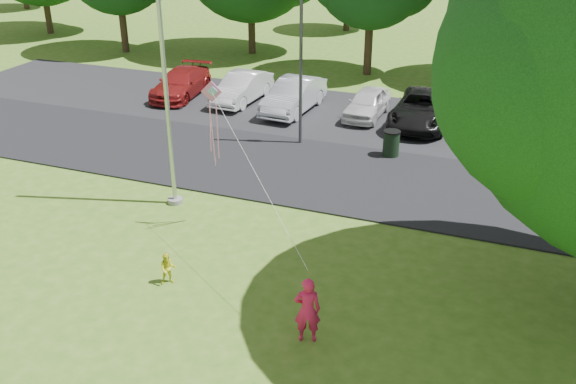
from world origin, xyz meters
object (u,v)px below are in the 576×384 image
(street_lamp, at_px, (308,48))
(trash_can, at_px, (391,144))
(woman, at_px, (307,310))
(child_yellow, at_px, (168,269))
(kite, at_px, (214,109))
(flagpole, at_px, (165,81))

(street_lamp, distance_m, trash_can, 4.89)
(woman, distance_m, child_yellow, 4.32)
(kite, bearing_deg, woman, -59.79)
(kite, bearing_deg, street_lamp, 73.08)
(trash_can, height_order, woman, woman)
(street_lamp, height_order, woman, street_lamp)
(flagpole, height_order, woman, flagpole)
(flagpole, xyz_separation_m, kite, (2.16, -1.03, -0.33))
(street_lamp, height_order, child_yellow, street_lamp)
(street_lamp, height_order, kite, street_lamp)
(trash_can, distance_m, kite, 8.99)
(flagpole, relative_size, child_yellow, 11.21)
(child_yellow, bearing_deg, trash_can, 39.56)
(woman, relative_size, kite, 0.36)
(child_yellow, bearing_deg, flagpole, 85.77)
(street_lamp, relative_size, trash_can, 6.15)
(woman, xyz_separation_m, kite, (-4.28, 4.12, 3.00))
(child_yellow, bearing_deg, woman, -44.31)
(flagpole, xyz_separation_m, street_lamp, (2.30, 6.63, -0.22))
(street_lamp, xyz_separation_m, child_yellow, (-0.06, -10.87, -3.50))
(trash_can, height_order, kite, kite)
(flagpole, height_order, trash_can, flagpole)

